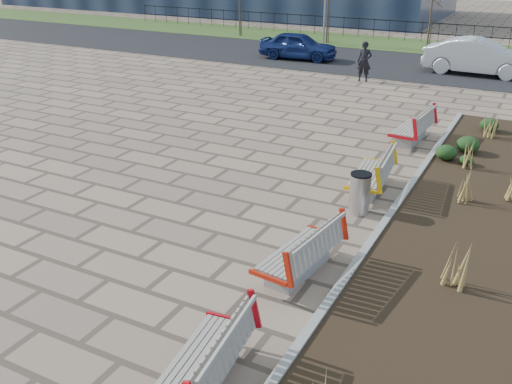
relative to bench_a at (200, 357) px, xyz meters
The scene contains 17 objects.
ground 3.40m from the bench_a, 153.11° to the left, with size 120.00×120.00×0.00m, color #846E5A.
planting_bed 7.30m from the bench_a, 63.51° to the left, with size 4.50×18.00×0.10m, color black.
planting_curb 6.60m from the bench_a, 81.97° to the left, with size 0.16×18.00×0.15m, color gray.
grass_verge_far 29.68m from the bench_a, 95.80° to the left, with size 80.00×5.00×0.04m, color #33511E.
road 23.72m from the bench_a, 97.27° to the left, with size 80.00×7.00×0.02m, color black.
bench_a is the anchor object (origin of this frame).
bench_b 3.35m from the bench_a, 90.00° to the left, with size 0.90×2.10×1.00m, color red, non-canonical shape.
bench_c 7.73m from the bench_a, 90.00° to the left, with size 0.90×2.10×1.00m, color #FFB90D, non-canonical shape.
bench_d 12.01m from the bench_a, 90.00° to the left, with size 0.90×2.10×1.00m, color #BA0C16, non-canonical shape.
litter_bin 6.38m from the bench_a, 88.26° to the left, with size 0.46×0.46×0.95m, color #B2B2B7.
pedestrian 19.70m from the bench_a, 101.37° to the left, with size 0.63×0.41×1.73m, color black.
car_blue 24.16m from the bench_a, 110.60° to the left, with size 1.62×4.03×1.37m, color navy.
car_silver 23.04m from the bench_a, 89.02° to the left, with size 1.70×4.88×1.61m, color #B3B5BC.
tree_a 31.82m from the bench_a, 118.16° to the left, with size 1.40×1.40×4.00m, color #4C3D2D, non-canonical shape.
tree_b 29.47m from the bench_a, 107.81° to the left, with size 1.40×1.40×4.00m, color #4C3D2D, non-canonical shape.
tree_c 28.22m from the bench_a, 96.11° to the left, with size 1.40×1.40×4.00m, color #4C3D2D, non-canonical shape.
railing_fence 31.17m from the bench_a, 95.52° to the left, with size 44.00×0.10×1.20m, color black, non-canonical shape.
Camera 1 is at (6.59, -6.70, 5.76)m, focal length 40.00 mm.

